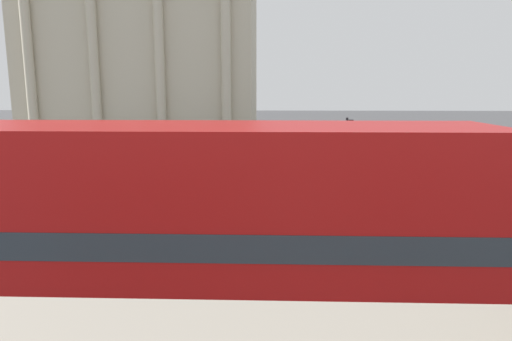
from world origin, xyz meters
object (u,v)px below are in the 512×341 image
(pedestrian_black, at_px, (258,143))
(pedestrian_white, at_px, (166,147))
(double_decker_bus, at_px, (163,227))
(car_black, at_px, (207,148))
(pedestrian_blue, at_px, (283,164))
(pedestrian_grey, at_px, (346,212))
(plaza_building_left, at_px, (148,48))
(traffic_light_mid, at_px, (348,143))
(traffic_light_near, at_px, (117,172))

(pedestrian_black, distance_m, pedestrian_white, 6.46)
(double_decker_bus, distance_m, car_black, 23.90)
(double_decker_bus, relative_size, pedestrian_blue, 6.72)
(car_black, relative_size, pedestrian_grey, 2.50)
(double_decker_bus, xyz_separation_m, car_black, (-2.55, 23.71, -1.60))
(plaza_building_left, relative_size, pedestrian_grey, 13.99)
(pedestrian_grey, bearing_deg, plaza_building_left, -132.21)
(car_black, relative_size, pedestrian_black, 2.44)
(double_decker_bus, height_order, traffic_light_mid, double_decker_bus)
(plaza_building_left, xyz_separation_m, pedestrian_black, (12.42, -18.16, -8.02))
(car_black, height_order, pedestrian_grey, pedestrian_grey)
(car_black, distance_m, pedestrian_blue, 9.91)
(traffic_light_near, bearing_deg, pedestrian_blue, 62.95)
(traffic_light_near, bearing_deg, car_black, 89.87)
(double_decker_bus, height_order, pedestrian_black, double_decker_bus)
(pedestrian_white, bearing_deg, traffic_light_mid, 78.37)
(pedestrian_white, bearing_deg, car_black, 150.74)
(pedestrian_grey, xyz_separation_m, pedestrian_white, (-9.32, 15.98, 0.00))
(pedestrian_black, xyz_separation_m, pedestrian_grey, (3.27, -18.22, -0.03))
(plaza_building_left, bearing_deg, traffic_light_mid, -59.51)
(traffic_light_mid, height_order, pedestrian_blue, traffic_light_mid)
(car_black, xyz_separation_m, pedestrian_grey, (6.79, -17.70, 0.27))
(double_decker_bus, xyz_separation_m, plaza_building_left, (-11.44, 42.40, 6.71))
(double_decker_bus, xyz_separation_m, pedestrian_black, (0.97, 24.24, -1.31))
(traffic_light_mid, relative_size, pedestrian_white, 2.03)
(traffic_light_near, xyz_separation_m, pedestrian_black, (3.56, 19.01, -1.33))
(car_black, bearing_deg, traffic_light_mid, -134.16)
(pedestrian_grey, bearing_deg, pedestrian_white, -125.28)
(traffic_light_near, relative_size, pedestrian_grey, 2.10)
(plaza_building_left, xyz_separation_m, pedestrian_white, (6.36, -20.40, -8.05))
(car_black, height_order, pedestrian_black, pedestrian_black)
(traffic_light_near, xyz_separation_m, pedestrian_grey, (6.83, 0.79, -1.36))
(traffic_light_near, distance_m, pedestrian_grey, 7.01)
(pedestrian_grey, height_order, pedestrian_white, pedestrian_white)
(car_black, distance_m, pedestrian_black, 3.57)
(plaza_building_left, distance_m, pedestrian_grey, 40.43)
(traffic_light_mid, distance_m, pedestrian_grey, 7.83)
(traffic_light_mid, bearing_deg, traffic_light_near, -133.87)
(pedestrian_blue, height_order, pedestrian_white, pedestrian_blue)
(pedestrian_white, bearing_deg, double_decker_bus, 39.70)
(car_black, bearing_deg, pedestrian_white, 131.27)
(pedestrian_black, relative_size, pedestrian_white, 1.02)
(plaza_building_left, height_order, pedestrian_black, plaza_building_left)
(car_black, height_order, pedestrian_blue, pedestrian_blue)
(plaza_building_left, distance_m, car_black, 22.31)
(pedestrian_grey, bearing_deg, pedestrian_black, -145.36)
(car_black, relative_size, pedestrian_white, 2.49)
(pedestrian_blue, bearing_deg, pedestrian_black, -73.71)
(traffic_light_mid, xyz_separation_m, pedestrian_grey, (-1.25, -7.62, -1.28))
(plaza_building_left, distance_m, pedestrian_blue, 31.62)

